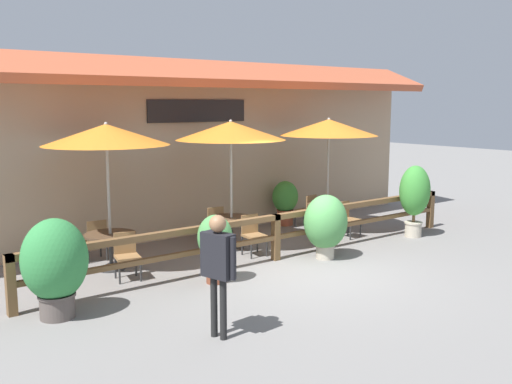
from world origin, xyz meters
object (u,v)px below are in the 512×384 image
Objects in this scene: chair_near_wallside at (95,238)px; dining_table_far at (327,210)px; patio_umbrella_far at (329,128)px; chair_far_streetside at (347,218)px; chair_middle_streetside at (253,233)px; chair_far_wallside at (307,209)px; potted_plant_entrance_palm at (215,241)px; dining_table_middle at (231,224)px; potted_plant_corner_fern at (326,223)px; dining_table_near at (110,241)px; chair_middle_wallside at (213,222)px; patio_umbrella_near at (106,135)px; potted_plant_broad_leaf at (55,264)px; potted_plant_tall_tropical at (415,194)px; potted_plant_small_flowering at (285,200)px; patio_umbrella_middle at (231,131)px; pedestrian at (218,260)px; chair_near_streetside at (127,254)px.

chair_near_wallside is 0.86× the size of dining_table_far.
patio_umbrella_far reaches higher than chair_far_streetside.
chair_middle_streetside is 1.00× the size of chair_far_wallside.
dining_table_middle is at bearing 48.48° from potted_plant_entrance_palm.
dining_table_near is at bearing 153.26° from potted_plant_corner_fern.
dining_table_far is (2.85, -0.06, 0.00)m from dining_table_middle.
patio_umbrella_far is at bearing 173.32° from chair_near_wallside.
dining_table_near is at bearing 178.20° from patio_umbrella_far.
dining_table_middle is at bearing 100.90° from chair_middle_streetside.
chair_middle_wallside and chair_far_streetside have the same top height.
chair_near_wallside is 5.58m from chair_far_wallside.
patio_umbrella_near is 2.29× the size of potted_plant_entrance_palm.
dining_table_near is at bearing -4.66° from chair_far_wallside.
chair_far_streetside is at bearing 13.35° from potted_plant_entrance_palm.
potted_plant_broad_leaf is at bearing -130.99° from dining_table_near.
dining_table_near and dining_table_far have the same top height.
potted_plant_tall_tropical is at bearing -7.95° from chair_middle_streetside.
potted_plant_small_flowering is (-0.30, 1.26, -1.93)m from patio_umbrella_far.
chair_far_wallside reaches higher than dining_table_near.
potted_plant_tall_tropical reaches higher than potted_plant_small_flowering.
chair_middle_wallside is at bearing 91.83° from dining_table_middle.
potted_plant_small_flowering is at bearing 23.30° from potted_plant_broad_leaf.
potted_plant_entrance_palm is at bearing -144.06° from potted_plant_small_flowering.
patio_umbrella_near is 3.33× the size of chair_far_streetside.
patio_umbrella_far is at bearing -1.80° from patio_umbrella_near.
potted_plant_small_flowering is at bearing 35.94° from potted_plant_entrance_palm.
dining_table_near is 0.84× the size of potted_plant_small_flowering.
chair_near_wallside is at bearing 170.50° from dining_table_far.
potted_plant_corner_fern is at bearing -134.90° from patio_umbrella_far.
potted_plant_entrance_palm is (1.15, -2.69, 0.28)m from chair_near_wallside.
patio_umbrella_middle is at bearing 22.19° from potted_plant_broad_leaf.
chair_near_wallside is at bearing 162.42° from patio_umbrella_middle.
patio_umbrella_middle is 3.63m from chair_far_streetside.
potted_plant_tall_tropical reaches higher than potted_plant_broad_leaf.
potted_plant_small_flowering is (2.55, 1.20, 0.10)m from dining_table_middle.
potted_plant_broad_leaf is 2.59m from pedestrian.
chair_middle_streetside is 0.86× the size of dining_table_far.
potted_plant_tall_tropical is (4.15, -1.68, 0.47)m from dining_table_middle.
dining_table_near is at bearing 17.36° from chair_middle_wallside.
patio_umbrella_middle is at bearing 48.48° from potted_plant_entrance_palm.
chair_middle_streetside is at bearing -84.69° from dining_table_middle.
chair_far_streetside is (2.85, -0.75, -2.12)m from patio_umbrella_middle.
pedestrian is (-5.74, -3.81, 0.53)m from dining_table_far.
potted_plant_entrance_palm reaches higher than dining_table_far.
pedestrian is at bearing 28.32° from chair_far_wallside.
patio_umbrella_middle is at bearing 2.58° from chair_far_wallside.
patio_umbrella_near is at bearing 120.75° from potted_plant_entrance_palm.
chair_near_streetside is 1.52m from chair_near_wallside.
potted_plant_small_flowering is at bearing 25.19° from patio_umbrella_middle.
dining_table_far is at bearing 170.25° from chair_middle_wallside.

